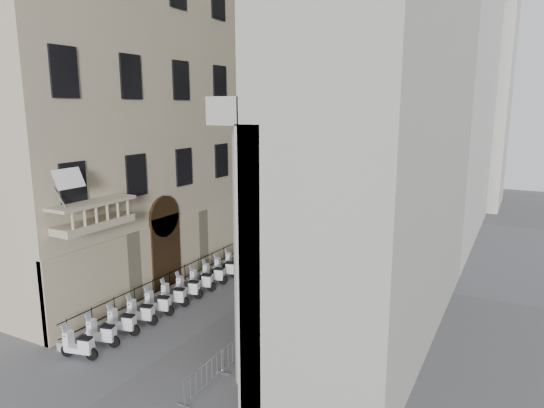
{
  "coord_description": "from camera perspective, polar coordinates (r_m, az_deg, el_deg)",
  "views": [
    {
      "loc": [
        13.03,
        -8.9,
        10.55
      ],
      "look_at": [
        -0.89,
        17.53,
        4.5
      ],
      "focal_mm": 32.0,
      "sensor_mm": 36.0,
      "label": 1
    }
  ],
  "objects": [
    {
      "name": "left_building",
      "position": [
        37.65,
        -6.16,
        21.25
      ],
      "size": [
        5.0,
        36.0,
        34.0
      ],
      "primitive_type": "cube",
      "color": "tan",
      "rests_on": "ground"
    },
    {
      "name": "scooter_15",
      "position": [
        37.1,
        0.91,
        -5.07
      ],
      "size": [
        1.49,
        0.87,
        1.5
      ],
      "primitive_type": null,
      "rotation": [
        0.0,
        0.0,
        1.81
      ],
      "color": "white",
      "rests_on": "ground"
    },
    {
      "name": "blue_awning",
      "position": [
        37.53,
        13.0,
        -5.18
      ],
      "size": [
        1.6,
        3.0,
        3.0
      ],
      "primitive_type": null,
      "color": "navy",
      "rests_on": "ground"
    },
    {
      "name": "scooter_2",
      "position": [
        24.64,
        -17.08,
        -14.44
      ],
      "size": [
        1.49,
        0.87,
        1.5
      ],
      "primitive_type": null,
      "rotation": [
        0.0,
        0.0,
        1.81
      ],
      "color": "white",
      "rests_on": "ground"
    },
    {
      "name": "iron_fence",
      "position": [
        33.69,
        -4.8,
        -6.84
      ],
      "size": [
        0.3,
        28.0,
        1.4
      ],
      "primitive_type": null,
      "color": "black",
      "rests_on": "ground"
    },
    {
      "name": "barrier_1",
      "position": [
        21.57,
        -3.88,
        -17.86
      ],
      "size": [
        0.6,
        2.4,
        1.1
      ],
      "primitive_type": null,
      "color": "#989A9F",
      "rests_on": "ground"
    },
    {
      "name": "street_lamp",
      "position": [
        40.05,
        2.42,
        2.89
      ],
      "size": [
        2.52,
        0.53,
        7.75
      ],
      "rotation": [
        0.0,
        0.0,
        -0.14
      ],
      "color": "gray",
      "rests_on": "ground"
    },
    {
      "name": "barrier_9",
      "position": [
        38.78,
        11.84,
        -4.59
      ],
      "size": [
        0.6,
        2.4,
        1.1
      ],
      "primitive_type": null,
      "color": "#989A9F",
      "rests_on": "ground"
    },
    {
      "name": "scooter_3",
      "position": [
        25.44,
        -15.05,
        -13.47
      ],
      "size": [
        1.49,
        0.87,
        1.5
      ],
      "primitive_type": null,
      "rotation": [
        0.0,
        0.0,
        1.81
      ],
      "color": "white",
      "rests_on": "ground"
    },
    {
      "name": "barrier_8",
      "position": [
        36.47,
        10.74,
        -5.57
      ],
      "size": [
        0.6,
        2.4,
        1.1
      ],
      "primitive_type": null,
      "color": "#989A9F",
      "rests_on": "ground"
    },
    {
      "name": "scooter_6",
      "position": [
        28.06,
        -9.76,
        -10.81
      ],
      "size": [
        1.49,
        0.87,
        1.5
      ],
      "primitive_type": null,
      "rotation": [
        0.0,
        0.0,
        1.81
      ],
      "color": "white",
      "rests_on": "ground"
    },
    {
      "name": "scooter_13",
      "position": [
        34.98,
        -0.96,
        -6.11
      ],
      "size": [
        1.49,
        0.87,
        1.5
      ],
      "primitive_type": null,
      "rotation": [
        0.0,
        0.0,
        1.81
      ],
      "color": "white",
      "rests_on": "ground"
    },
    {
      "name": "scooter_5",
      "position": [
        27.15,
        -11.4,
        -11.65
      ],
      "size": [
        1.49,
        0.87,
        1.5
      ],
      "primitive_type": null,
      "rotation": [
        0.0,
        0.0,
        1.81
      ],
      "color": "white",
      "rests_on": "ground"
    },
    {
      "name": "scooter_12",
      "position": [
        33.94,
        -1.98,
        -6.67
      ],
      "size": [
        1.49,
        0.87,
        1.5
      ],
      "primitive_type": null,
      "rotation": [
        0.0,
        0.0,
        1.81
      ],
      "color": "white",
      "rests_on": "ground"
    },
    {
      "name": "scooter_1",
      "position": [
        23.87,
        -19.27,
        -15.46
      ],
      "size": [
        1.49,
        0.87,
        1.5
      ],
      "primitive_type": null,
      "rotation": [
        0.0,
        0.0,
        1.81
      ],
      "color": "white",
      "rests_on": "ground"
    },
    {
      "name": "flag",
      "position": [
        24.38,
        -21.4,
        -15.03
      ],
      "size": [
        1.0,
        1.4,
        8.2
      ],
      "primitive_type": null,
      "color": "#9E0C11",
      "rests_on": "ground"
    },
    {
      "name": "barrier_3",
      "position": [
        25.5,
        2.17,
        -13.0
      ],
      "size": [
        0.6,
        2.4,
        1.1
      ],
      "primitive_type": null,
      "color": "#989A9F",
      "rests_on": "ground"
    },
    {
      "name": "info_kiosk",
      "position": [
        38.16,
        -0.02,
        -3.09
      ],
      "size": [
        0.5,
        0.95,
        1.92
      ],
      "rotation": [
        0.0,
        0.0,
        -0.26
      ],
      "color": "black",
      "rests_on": "ground"
    },
    {
      "name": "barrier_7",
      "position": [
        34.19,
        9.49,
        -6.68
      ],
      "size": [
        0.6,
        2.4,
        1.1
      ],
      "primitive_type": null,
      "color": "#989A9F",
      "rests_on": "ground"
    },
    {
      "name": "barrier_4",
      "position": [
        27.59,
        4.46,
        -11.07
      ],
      "size": [
        0.6,
        2.4,
        1.1
      ],
      "primitive_type": null,
      "color": "#989A9F",
      "rests_on": "ground"
    },
    {
      "name": "scooter_7",
      "position": [
        28.98,
        -8.23,
        -10.02
      ],
      "size": [
        1.49,
        0.87,
        1.5
      ],
      "primitive_type": null,
      "rotation": [
        0.0,
        0.0,
        1.81
      ],
      "color": "white",
      "rests_on": "ground"
    },
    {
      "name": "barrier_0",
      "position": [
        19.8,
        -7.94,
        -20.88
      ],
      "size": [
        0.6,
        2.4,
        1.1
      ],
      "primitive_type": null,
      "color": "#989A9F",
      "rests_on": "ground"
    },
    {
      "name": "barrier_6",
      "position": [
        31.95,
        8.06,
        -7.95
      ],
      "size": [
        0.6,
        2.4,
        1.1
      ],
      "primitive_type": null,
      "color": "#989A9F",
      "rests_on": "ground"
    },
    {
      "name": "scooter_9",
      "position": [
        30.91,
        -5.48,
        -8.56
      ],
      "size": [
        1.49,
        0.87,
        1.5
      ],
      "primitive_type": null,
      "rotation": [
        0.0,
        0.0,
        1.81
      ],
      "color": "white",
      "rests_on": "ground"
    },
    {
      "name": "barrier_5",
      "position": [
        29.74,
        6.4,
        -9.4
      ],
      "size": [
        0.6,
        2.4,
        1.1
      ],
      "primitive_type": null,
      "color": "#989A9F",
      "rests_on": "ground"
    },
    {
      "name": "scooter_11",
      "position": [
        32.91,
        -3.07,
        -7.27
      ],
      "size": [
        1.49,
        0.87,
        1.5
      ],
      "primitive_type": null,
      "rotation": [
        0.0,
        0.0,
        1.81
      ],
      "color": "white",
      "rests_on": "ground"
    },
    {
      "name": "far_building",
      "position": [
        58.54,
        15.4,
        15.42
      ],
      "size": [
        22.0,
        10.0,
        30.0
      ],
      "primitive_type": "cube",
      "color": "beige",
      "rests_on": "ground"
    },
    {
      "name": "pedestrian_c",
      "position": [
        46.24,
        9.19,
        -0.88
      ],
      "size": [
        0.82,
        0.58,
        1.59
      ],
      "primitive_type": "imported",
      "rotation": [
        0.0,
        0.0,
        3.24
      ],
      "color": "black",
      "rests_on": "ground"
    },
    {
      "name": "scooter_0",
      "position": [
        23.15,
        -21.62,
        -16.53
      ],
      "size": [
        1.49,
        0.87,
        1.5
      ],
      "primitive_type": null,
      "rotation": [
        0.0,
        0.0,
        1.81
      ],
      "color": "white",
      "rests_on": "ground"
    },
    {
      "name": "scooter_8",
      "position": [
        29.93,
        -6.81,
        -9.27
      ],
      "size": [
        1.49,
        0.87,
        1.5
      ],
      "primitive_type": null,
      "rotation": [
        0.0,
        0.0,
        1.81
      ],
      "color": "white",
      "rests_on": "ground"
    },
    {
      "name": "barrier_2",
      "position": [
        23.48,
        -0.57,
        -15.25
      ],
      "size": [
        0.6,
        2.4,
        1.1
      ],
      "primitive_type": null,
      "color": "#989A9F",
      "rests_on": "ground"
    },
    {
      "name": "scooter_10",
      "position": [
        31.9,
        -4.24,
        -7.9
      ],
      "size": [
        1.49,
        0.87,
        1.5
      ],
      "primitive_type": null,
      "rotation": [
        0.0,
        0.0,
        1.81
      ],
      "color": "white",
      "rests_on": "ground"
    },
    {
      "name": "pedestrian_b",
      "position": [
        40.47,
        12.62,
        -2.66
      ],
      "size": [
        0.92,
        0.76,
        1.75
      ],
      "primitive_type": "imported",
      "rotation": [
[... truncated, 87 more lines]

